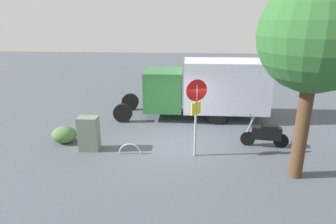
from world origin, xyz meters
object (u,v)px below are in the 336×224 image
motorcycle (266,134)px  bike_rack_hoop (130,154)px  utility_cabinet (89,134)px  street_tree (316,37)px  box_truck_near (205,86)px  stop_sign (196,106)px

motorcycle → bike_rack_hoop: 5.24m
utility_cabinet → motorcycle: bearing=-173.7°
street_tree → utility_cabinet: bearing=-11.3°
box_truck_near → stop_sign: 4.35m
box_truck_near → street_tree: 6.66m
stop_sign → motorcycle: bearing=-160.3°
utility_cabinet → bike_rack_hoop: (-1.59, 0.29, -0.65)m
stop_sign → utility_cabinet: (3.97, -0.24, -1.23)m
box_truck_near → bike_rack_hoop: bearing=55.8°
box_truck_near → stop_sign: (0.54, 4.31, 0.30)m
box_truck_near → stop_sign: size_ratio=2.59×
box_truck_near → motorcycle: size_ratio=4.05×
street_tree → motorcycle: bearing=-78.8°
stop_sign → bike_rack_hoop: 3.03m
motorcycle → stop_sign: bearing=25.8°
motorcycle → bike_rack_hoop: size_ratio=2.13×
utility_cabinet → box_truck_near: bearing=-138.0°
motorcycle → bike_rack_hoop: (5.12, 1.03, -0.52)m
stop_sign → bike_rack_hoop: stop_sign is taller
motorcycle → utility_cabinet: utility_cabinet is taller
stop_sign → street_tree: street_tree is taller
bike_rack_hoop → street_tree: bearing=168.4°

